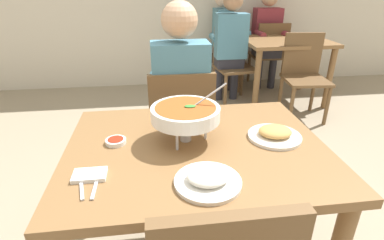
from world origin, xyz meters
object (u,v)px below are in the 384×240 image
dining_table_main (196,168)px  chair_bg_middle (225,52)px  patron_bg_left (267,34)px  patron_bg_right (230,42)px  curry_bowl (186,114)px  chair_diner_main (181,124)px  patron_bg_middle (225,34)px  sauce_dish (116,141)px  rice_plate (208,179)px  dining_table_far (284,51)px  chair_bg_corner (304,71)px  chair_bg_left (269,52)px  chair_bg_right (233,60)px  appetizer_plate (275,134)px  diner_main (180,90)px

dining_table_main → chair_bg_middle: bearing=74.3°
patron_bg_left → patron_bg_right: (-0.64, -0.51, 0.00)m
chair_bg_middle → curry_bowl: bearing=-106.7°
chair_diner_main → patron_bg_middle: size_ratio=0.69×
chair_bg_middle → sauce_dish: bearing=-112.3°
chair_diner_main → chair_bg_middle: 2.34m
dining_table_main → patron_bg_middle: size_ratio=0.86×
rice_plate → dining_table_far: bearing=61.5°
chair_diner_main → sauce_dish: bearing=-117.9°
curry_bowl → chair_bg_corner: curry_bowl is taller
chair_bg_left → patron_bg_right: bearing=-146.0°
curry_bowl → chair_bg_right: size_ratio=0.37×
sauce_dish → patron_bg_middle: patron_bg_middle is taller
rice_plate → dining_table_far: 2.98m
chair_bg_middle → patron_bg_left: patron_bg_left is taller
appetizer_plate → patron_bg_middle: (0.44, 2.87, -0.04)m
curry_bowl → appetizer_plate: size_ratio=1.39×
dining_table_main → chair_bg_left: (1.43, 2.82, -0.13)m
chair_bg_right → chair_bg_middle: bearing=88.4°
patron_bg_left → patron_bg_middle: bearing=178.3°
appetizer_plate → chair_bg_right: (0.44, 2.41, -0.27)m
patron_bg_middle → chair_bg_left: bearing=-5.9°
sauce_dish → chair_bg_middle: bearing=67.7°
diner_main → chair_bg_corner: 1.84m
appetizer_plate → chair_bg_corner: (1.09, 1.85, -0.27)m
chair_diner_main → dining_table_far: bearing=48.7°
appetizer_plate → diner_main: bearing=116.1°
chair_diner_main → chair_bg_right: same height
rice_plate → patron_bg_middle: patron_bg_middle is taller
patron_bg_left → dining_table_main: bearing=-115.8°
sauce_dish → dining_table_far: size_ratio=0.09×
chair_bg_corner → curry_bowl: bearing=-129.5°
rice_plate → chair_bg_left: 3.42m
chair_bg_right → patron_bg_right: bearing=-134.3°
chair_bg_right → dining_table_far: bearing=-7.6°
appetizer_plate → chair_bg_corner: 2.16m
dining_table_far → patron_bg_middle: (-0.62, 0.55, 0.12)m
chair_bg_middle → chair_bg_right: bearing=-91.6°
curry_bowl → patron_bg_middle: 2.97m
diner_main → chair_bg_corner: diner_main is taller
diner_main → curry_bowl: (-0.04, -0.71, 0.14)m
chair_diner_main → rice_plate: chair_diner_main is taller
sauce_dish → patron_bg_left: size_ratio=0.07×
patron_bg_left → patron_bg_right: same height
chair_bg_corner → chair_diner_main: bearing=-141.9°
rice_plate → patron_bg_left: patron_bg_left is taller
patron_bg_left → appetizer_plate: bearing=-109.8°
curry_bowl → patron_bg_middle: bearing=73.4°
diner_main → sauce_dish: size_ratio=14.56×
dining_table_far → chair_bg_left: size_ratio=1.11×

